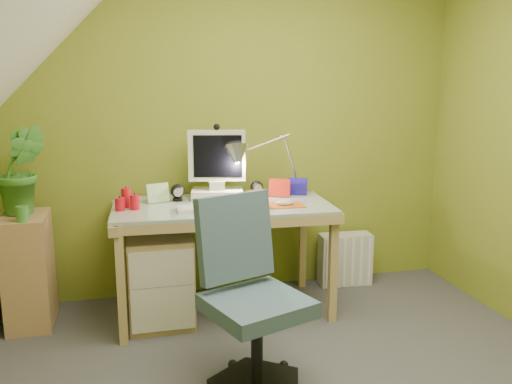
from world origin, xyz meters
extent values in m
cube|color=olive|center=(0.00, 1.60, 1.20)|extent=(3.20, 0.01, 2.40)
cube|color=silver|center=(-0.26, 1.04, 0.75)|extent=(0.45, 0.15, 0.02)
cube|color=#BC561D|center=(0.20, 1.04, 0.75)|extent=(0.25, 0.19, 0.01)
ellipsoid|color=silver|center=(0.20, 1.04, 0.76)|extent=(0.12, 0.08, 0.04)
cylinder|color=#975316|center=(0.00, 1.10, 0.79)|extent=(0.08, 0.08, 0.09)
cube|color=red|center=(0.24, 1.30, 0.81)|extent=(0.14, 0.07, 0.12)
cube|color=#1F1596|center=(0.38, 1.34, 0.80)|extent=(0.13, 0.08, 0.12)
cube|color=#A4CB8B|center=(-0.58, 1.32, 0.81)|extent=(0.15, 0.06, 0.13)
cube|color=tan|center=(-1.40, 1.29, 0.36)|extent=(0.27, 0.41, 0.71)
imported|color=#3B7C29|center=(-1.40, 1.34, 0.99)|extent=(0.34, 0.29, 0.55)
cylinder|color=#418738|center=(-1.38, 1.14, 0.76)|extent=(0.08, 0.08, 0.09)
cube|color=silver|center=(0.81, 1.46, 0.20)|extent=(0.40, 0.18, 0.39)
camera|label=1|loc=(-0.77, -2.18, 1.54)|focal=38.00mm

